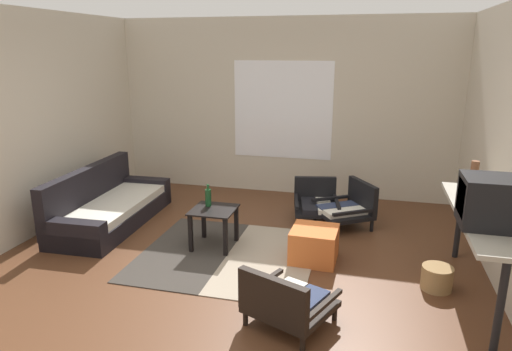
{
  "coord_description": "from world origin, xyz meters",
  "views": [
    {
      "loc": [
        1.35,
        -3.91,
        2.24
      ],
      "look_at": [
        0.11,
        0.93,
        0.84
      ],
      "focal_mm": 31.97,
      "sensor_mm": 36.0,
      "label": 1
    }
  ],
  "objects_px": {
    "coffee_table": "(214,218)",
    "glass_bottle": "(208,197)",
    "armchair_striped_foreground": "(286,302)",
    "couch": "(108,207)",
    "crt_television": "(493,202)",
    "armchair_by_window": "(316,202)",
    "armchair_corner": "(349,207)",
    "ottoman_orange": "(314,245)",
    "clay_vase": "(473,184)",
    "console_shelf": "(480,221)",
    "wicker_basket": "(437,278)"
  },
  "relations": [
    {
      "from": "clay_vase",
      "to": "armchair_striped_foreground",
      "type": "bearing_deg",
      "value": -139.04
    },
    {
      "from": "armchair_striped_foreground",
      "to": "wicker_basket",
      "type": "xyz_separation_m",
      "value": [
        1.29,
        0.97,
        -0.12
      ]
    },
    {
      "from": "armchair_by_window",
      "to": "glass_bottle",
      "type": "relative_size",
      "value": 2.83
    },
    {
      "from": "armchair_striped_foreground",
      "to": "crt_television",
      "type": "xyz_separation_m",
      "value": [
        1.58,
        0.57,
        0.81
      ]
    },
    {
      "from": "armchair_by_window",
      "to": "console_shelf",
      "type": "distance_m",
      "value": 2.42
    },
    {
      "from": "crt_television",
      "to": "glass_bottle",
      "type": "height_order",
      "value": "crt_television"
    },
    {
      "from": "armchair_by_window",
      "to": "ottoman_orange",
      "type": "relative_size",
      "value": 1.5
    },
    {
      "from": "armchair_by_window",
      "to": "armchair_striped_foreground",
      "type": "distance_m",
      "value": 2.58
    },
    {
      "from": "ottoman_orange",
      "to": "glass_bottle",
      "type": "xyz_separation_m",
      "value": [
        -1.27,
        0.15,
        0.39
      ]
    },
    {
      "from": "coffee_table",
      "to": "wicker_basket",
      "type": "relative_size",
      "value": 1.7
    },
    {
      "from": "armchair_corner",
      "to": "couch",
      "type": "bearing_deg",
      "value": -167.08
    },
    {
      "from": "console_shelf",
      "to": "armchair_by_window",
      "type": "bearing_deg",
      "value": 134.54
    },
    {
      "from": "glass_bottle",
      "to": "ottoman_orange",
      "type": "bearing_deg",
      "value": -6.73
    },
    {
      "from": "console_shelf",
      "to": "glass_bottle",
      "type": "distance_m",
      "value": 2.84
    },
    {
      "from": "ottoman_orange",
      "to": "clay_vase",
      "type": "height_order",
      "value": "clay_vase"
    },
    {
      "from": "clay_vase",
      "to": "couch",
      "type": "bearing_deg",
      "value": 175.54
    },
    {
      "from": "clay_vase",
      "to": "wicker_basket",
      "type": "relative_size",
      "value": 1.22
    },
    {
      "from": "couch",
      "to": "wicker_basket",
      "type": "height_order",
      "value": "couch"
    },
    {
      "from": "armchair_striped_foreground",
      "to": "glass_bottle",
      "type": "height_order",
      "value": "glass_bottle"
    },
    {
      "from": "armchair_corner",
      "to": "clay_vase",
      "type": "xyz_separation_m",
      "value": [
        1.21,
        -1.04,
        0.7
      ]
    },
    {
      "from": "armchair_corner",
      "to": "wicker_basket",
      "type": "height_order",
      "value": "armchair_corner"
    },
    {
      "from": "coffee_table",
      "to": "console_shelf",
      "type": "xyz_separation_m",
      "value": [
        2.69,
        -0.47,
        0.4
      ]
    },
    {
      "from": "coffee_table",
      "to": "armchair_striped_foreground",
      "type": "distance_m",
      "value": 1.75
    },
    {
      "from": "crt_television",
      "to": "clay_vase",
      "type": "height_order",
      "value": "crt_television"
    },
    {
      "from": "ottoman_orange",
      "to": "glass_bottle",
      "type": "relative_size",
      "value": 1.88
    },
    {
      "from": "crt_television",
      "to": "clay_vase",
      "type": "xyz_separation_m",
      "value": [
        0.0,
        0.81,
        -0.08
      ]
    },
    {
      "from": "armchair_striped_foreground",
      "to": "wicker_basket",
      "type": "relative_size",
      "value": 2.83
    },
    {
      "from": "armchair_by_window",
      "to": "glass_bottle",
      "type": "xyz_separation_m",
      "value": [
        -1.12,
        -1.13,
        0.34
      ]
    },
    {
      "from": "crt_television",
      "to": "glass_bottle",
      "type": "xyz_separation_m",
      "value": [
        -2.78,
        0.88,
        -0.47
      ]
    },
    {
      "from": "clay_vase",
      "to": "glass_bottle",
      "type": "distance_m",
      "value": 2.81
    },
    {
      "from": "crt_television",
      "to": "clay_vase",
      "type": "bearing_deg",
      "value": 89.78
    },
    {
      "from": "ottoman_orange",
      "to": "clay_vase",
      "type": "distance_m",
      "value": 1.71
    },
    {
      "from": "couch",
      "to": "wicker_basket",
      "type": "xyz_separation_m",
      "value": [
        3.99,
        -0.74,
        -0.11
      ]
    },
    {
      "from": "armchair_striped_foreground",
      "to": "clay_vase",
      "type": "bearing_deg",
      "value": 40.96
    },
    {
      "from": "armchair_corner",
      "to": "crt_television",
      "type": "bearing_deg",
      "value": -56.74
    },
    {
      "from": "coffee_table",
      "to": "armchair_by_window",
      "type": "bearing_deg",
      "value": 49.77
    },
    {
      "from": "crt_television",
      "to": "glass_bottle",
      "type": "relative_size",
      "value": 1.92
    },
    {
      "from": "couch",
      "to": "console_shelf",
      "type": "distance_m",
      "value": 4.4
    },
    {
      "from": "clay_vase",
      "to": "wicker_basket",
      "type": "bearing_deg",
      "value": -125.79
    },
    {
      "from": "armchair_by_window",
      "to": "console_shelf",
      "type": "xyz_separation_m",
      "value": [
        1.66,
        -1.69,
        0.52
      ]
    },
    {
      "from": "armchair_corner",
      "to": "glass_bottle",
      "type": "distance_m",
      "value": 1.87
    },
    {
      "from": "coffee_table",
      "to": "glass_bottle",
      "type": "distance_m",
      "value": 0.25
    },
    {
      "from": "couch",
      "to": "crt_television",
      "type": "distance_m",
      "value": 4.51
    },
    {
      "from": "armchair_corner",
      "to": "ottoman_orange",
      "type": "xyz_separation_m",
      "value": [
        -0.3,
        -1.12,
        -0.08
      ]
    },
    {
      "from": "couch",
      "to": "armchair_by_window",
      "type": "xyz_separation_m",
      "value": [
        2.63,
        0.86,
        0.01
      ]
    },
    {
      "from": "armchair_by_window",
      "to": "clay_vase",
      "type": "xyz_separation_m",
      "value": [
        1.66,
        -1.2,
        0.73
      ]
    },
    {
      "from": "couch",
      "to": "clay_vase",
      "type": "bearing_deg",
      "value": -4.46
    },
    {
      "from": "ottoman_orange",
      "to": "crt_television",
      "type": "xyz_separation_m",
      "value": [
        1.51,
        -0.73,
        0.86
      ]
    },
    {
      "from": "armchair_by_window",
      "to": "coffee_table",
      "type": "bearing_deg",
      "value": -130.23
    },
    {
      "from": "armchair_corner",
      "to": "console_shelf",
      "type": "height_order",
      "value": "console_shelf"
    }
  ]
}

